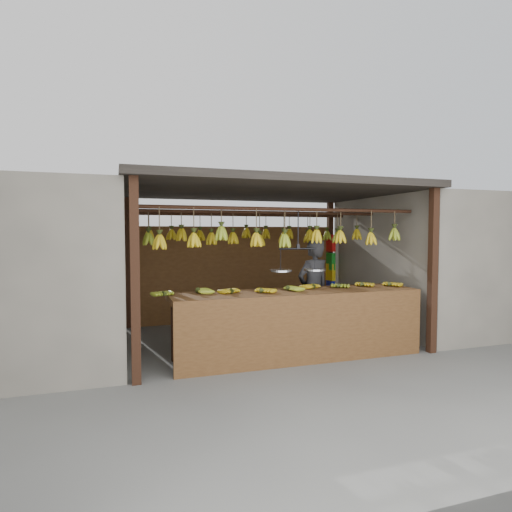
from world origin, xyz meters
name	(u,v)px	position (x,y,z in m)	size (l,w,h in m)	color
ground	(262,338)	(0.00, 0.00, 0.00)	(80.00, 80.00, 0.00)	#5B5B57
stall	(255,215)	(0.00, 0.33, 1.97)	(4.30, 3.30, 2.40)	black
neighbor_left	(3,273)	(-3.60, 0.00, 1.15)	(3.00, 3.00, 2.30)	slate
neighbor_right	(446,262)	(3.60, 0.00, 1.15)	(3.00, 3.00, 2.30)	slate
counter	(300,307)	(0.10, -1.22, 0.71)	(3.55, 0.77, 0.96)	#57351A
hanging_bananas	(262,237)	(0.00, 0.00, 1.62)	(3.60, 2.23, 0.39)	gold
balance_scale	(298,267)	(0.17, -1.00, 1.21)	(0.80, 0.31, 0.85)	black
vendor	(313,291)	(0.69, -0.44, 0.79)	(0.58, 0.38, 1.59)	#262628
bag_bundles	(331,266)	(1.94, 1.35, 1.00)	(0.08, 0.26, 1.27)	red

